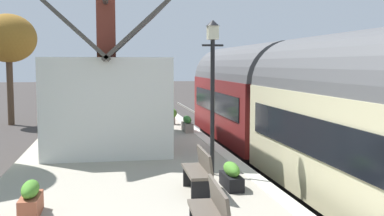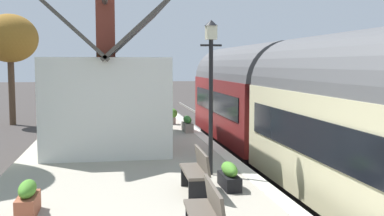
{
  "view_description": "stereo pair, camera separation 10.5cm",
  "coord_description": "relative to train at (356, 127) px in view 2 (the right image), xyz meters",
  "views": [
    {
      "loc": [
        -15.92,
        4.47,
        3.61
      ],
      "look_at": [
        0.88,
        1.5,
        1.99
      ],
      "focal_mm": 43.92,
      "sensor_mm": 36.0,
      "label": 1
    },
    {
      "loc": [
        -15.93,
        4.37,
        3.61
      ],
      "look_at": [
        0.88,
        1.5,
        1.99
      ],
      "focal_mm": 43.92,
      "sensor_mm": 36.0,
      "label": 2
    }
  ],
  "objects": [
    {
      "name": "ground_plane",
      "position": [
        6.47,
        0.9,
        -2.21
      ],
      "size": [
        160.0,
        160.0,
        0.0
      ],
      "primitive_type": "plane",
      "color": "#383330"
    },
    {
      "name": "platform",
      "position": [
        6.47,
        4.88,
        -1.72
      ],
      "size": [
        32.0,
        5.97,
        0.99
      ],
      "primitive_type": "cube",
      "color": "#A39B8C",
      "rests_on": "ground"
    },
    {
      "name": "platform_edge_coping",
      "position": [
        6.47,
        2.08,
        -1.21
      ],
      "size": [
        32.0,
        0.36,
        0.02
      ],
      "primitive_type": "cube",
      "color": "beige",
      "rests_on": "platform"
    },
    {
      "name": "rail_near",
      "position": [
        6.47,
        -0.72,
        -2.14
      ],
      "size": [
        52.0,
        0.08,
        0.14
      ],
      "primitive_type": "cube",
      "color": "gray",
      "rests_on": "ground"
    },
    {
      "name": "rail_far",
      "position": [
        6.47,
        0.72,
        -2.14
      ],
      "size": [
        52.0,
        0.08,
        0.14
      ],
      "primitive_type": "cube",
      "color": "gray",
      "rests_on": "ground"
    },
    {
      "name": "train",
      "position": [
        0.0,
        0.0,
        0.0
      ],
      "size": [
        25.37,
        2.73,
        4.32
      ],
      "color": "black",
      "rests_on": "ground"
    },
    {
      "name": "station_building",
      "position": [
        6.36,
        5.43,
        0.33
      ],
      "size": [
        7.0,
        3.81,
        5.88
      ],
      "color": "white",
      "rests_on": "platform"
    },
    {
      "name": "bench_platform_end",
      "position": [
        -3.0,
        3.95,
        -0.74
      ],
      "size": [
        1.42,
        0.5,
        0.88
      ],
      "color": "brown",
      "rests_on": "platform"
    },
    {
      "name": "bench_by_lamp",
      "position": [
        15.84,
        3.68,
        -0.74
      ],
      "size": [
        1.4,
        0.44,
        0.88
      ],
      "color": "brown",
      "rests_on": "platform"
    },
    {
      "name": "bench_near_building",
      "position": [
        -0.29,
        3.61,
        -0.74
      ],
      "size": [
        1.41,
        0.46,
        0.88
      ],
      "color": "brown",
      "rests_on": "platform"
    },
    {
      "name": "bench_mid_platform",
      "position": [
        13.32,
        3.72,
        -0.74
      ],
      "size": [
        1.42,
        0.49,
        0.88
      ],
      "color": "brown",
      "rests_on": "platform"
    },
    {
      "name": "planter_under_sign",
      "position": [
        8.34,
        2.41,
        -0.93
      ],
      "size": [
        1.09,
        0.32,
        0.6
      ],
      "color": "gray",
      "rests_on": "platform"
    },
    {
      "name": "planter_bench_right",
      "position": [
        -1.16,
        6.74,
        -0.93
      ],
      "size": [
        0.84,
        0.32,
        0.6
      ],
      "color": "#9E5138",
      "rests_on": "platform"
    },
    {
      "name": "planter_corner_building",
      "position": [
        10.56,
        2.74,
        -0.83
      ],
      "size": [
        0.49,
        0.49,
        0.74
      ],
      "color": "gray",
      "rests_on": "platform"
    },
    {
      "name": "planter_edge_near",
      "position": [
        16.27,
        4.96,
        -0.66
      ],
      "size": [
        0.72,
        0.72,
        1.06
      ],
      "color": "gray",
      "rests_on": "platform"
    },
    {
      "name": "planter_edge_far",
      "position": [
        -0.04,
        2.86,
        -0.96
      ],
      "size": [
        0.9,
        0.32,
        0.55
      ],
      "color": "black",
      "rests_on": "platform"
    },
    {
      "name": "planter_by_door",
      "position": [
        17.5,
        2.64,
        -0.73
      ],
      "size": [
        0.58,
        0.58,
        0.88
      ],
      "color": "#9E5138",
      "rests_on": "platform"
    },
    {
      "name": "lamp_post_platform",
      "position": [
        1.22,
        3.0,
        1.31
      ],
      "size": [
        0.32,
        0.5,
        3.62
      ],
      "color": "black",
      "rests_on": "platform"
    },
    {
      "name": "tree_distant",
      "position": [
        19.48,
        11.09,
        2.81
      ],
      "size": [
        3.12,
        3.22,
        6.49
      ],
      "color": "#4C3828",
      "rests_on": "ground"
    }
  ]
}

